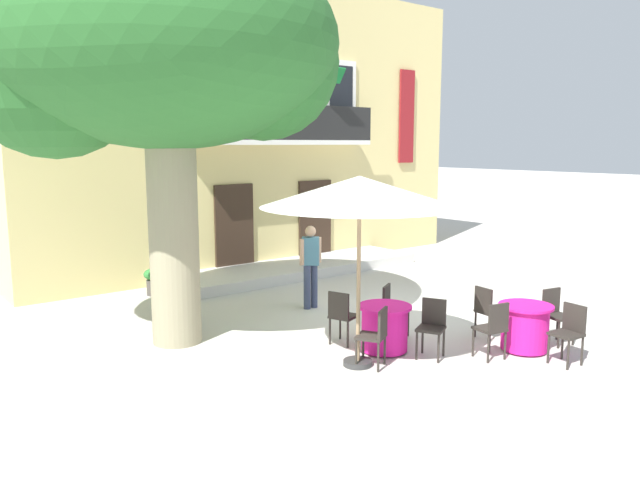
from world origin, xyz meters
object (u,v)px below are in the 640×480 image
at_px(plane_tree, 161,51).
at_px(pedestrian_mid_plaza, 311,262).
at_px(cafe_chair_middle_3, 570,330).
at_px(cafe_umbrella, 359,192).
at_px(cafe_table_near_tree, 385,328).
at_px(cafe_chair_near_tree_0, 392,307).
at_px(cafe_chair_middle_1, 487,309).
at_px(cafe_chair_middle_2, 493,326).
at_px(cafe_chair_near_tree_2, 376,333).
at_px(cafe_chair_near_tree_3, 432,324).
at_px(cafe_table_middle, 525,327).
at_px(ground_planter_left, 154,280).
at_px(cafe_chair_near_tree_1, 342,314).
at_px(cafe_chair_middle_0, 555,312).
at_px(pedestrian_near_entrance, 170,269).

relative_size(plane_tree, pedestrian_mid_plaza, 3.91).
relative_size(cafe_chair_middle_3, cafe_umbrella, 0.31).
xyz_separation_m(cafe_table_near_tree, cafe_chair_near_tree_0, (0.61, 0.44, 0.14)).
distance_m(cafe_table_near_tree, pedestrian_mid_plaza, 2.96).
height_order(cafe_chair_middle_1, cafe_chair_middle_2, same).
xyz_separation_m(cafe_chair_near_tree_2, pedestrian_mid_plaza, (1.31, 3.26, 0.43)).
relative_size(cafe_chair_near_tree_3, cafe_table_middle, 1.05).
height_order(cafe_chair_middle_3, ground_planter_left, cafe_chair_middle_3).
xyz_separation_m(plane_tree, cafe_chair_near_tree_2, (1.85, -3.02, -4.22)).
distance_m(cafe_chair_near_tree_2, ground_planter_left, 6.33).
bearing_deg(cafe_umbrella, cafe_table_middle, -24.82).
relative_size(cafe_chair_middle_1, cafe_umbrella, 0.31).
xyz_separation_m(cafe_table_near_tree, ground_planter_left, (-1.32, 5.85, -0.05)).
distance_m(cafe_table_middle, cafe_umbrella, 3.58).
height_order(cafe_chair_near_tree_2, cafe_chair_middle_2, same).
distance_m(cafe_chair_near_tree_2, pedestrian_mid_plaza, 3.54).
distance_m(cafe_chair_near_tree_1, cafe_chair_middle_3, 3.52).
relative_size(cafe_chair_near_tree_1, cafe_chair_middle_2, 1.00).
bearing_deg(cafe_umbrella, cafe_chair_middle_1, -9.37).
bearing_deg(cafe_umbrella, cafe_chair_middle_0, -20.90).
relative_size(cafe_chair_near_tree_2, ground_planter_left, 1.52).
bearing_deg(cafe_table_near_tree, cafe_chair_near_tree_2, -144.73).
xyz_separation_m(cafe_chair_middle_2, pedestrian_mid_plaza, (-0.34, 4.14, 0.43)).
bearing_deg(cafe_chair_near_tree_2, cafe_chair_middle_0, -18.11).
relative_size(cafe_chair_near_tree_2, cafe_chair_middle_2, 1.00).
height_order(cafe_chair_middle_3, pedestrian_near_entrance, pedestrian_near_entrance).
bearing_deg(plane_tree, pedestrian_near_entrance, 64.97).
distance_m(plane_tree, cafe_chair_near_tree_1, 5.10).
height_order(cafe_chair_near_tree_0, cafe_table_middle, cafe_chair_near_tree_0).
distance_m(cafe_chair_near_tree_0, cafe_umbrella, 2.58).
distance_m(cafe_table_near_tree, cafe_chair_middle_3, 2.79).
distance_m(cafe_chair_near_tree_1, cafe_chair_middle_2, 2.41).
xyz_separation_m(cafe_chair_middle_2, ground_planter_left, (-2.36, 7.17, -0.19)).
xyz_separation_m(plane_tree, cafe_chair_near_tree_0, (3.08, -2.14, -4.22)).
distance_m(cafe_chair_near_tree_3, cafe_chair_middle_0, 2.29).
bearing_deg(cafe_chair_middle_3, cafe_table_near_tree, 129.92).
distance_m(cafe_chair_near_tree_1, cafe_chair_middle_0, 3.58).
bearing_deg(pedestrian_near_entrance, cafe_chair_near_tree_3, -63.83).
bearing_deg(cafe_chair_near_tree_2, cafe_chair_middle_3, -35.31).
xyz_separation_m(cafe_chair_near_tree_0, cafe_umbrella, (-1.37, -0.65, 2.08)).
xyz_separation_m(cafe_umbrella, pedestrian_mid_plaza, (1.45, 3.03, -1.66)).
xyz_separation_m(cafe_table_near_tree, pedestrian_mid_plaza, (0.69, 2.82, 0.56)).
bearing_deg(cafe_chair_near_tree_1, cafe_umbrella, -116.39).
xyz_separation_m(cafe_chair_middle_2, pedestrian_near_entrance, (-2.87, 5.24, 0.42)).
bearing_deg(cafe_chair_near_tree_2, cafe_chair_near_tree_3, -11.10).
distance_m(plane_tree, cafe_chair_middle_2, 6.73).
relative_size(cafe_chair_middle_0, ground_planter_left, 1.52).
bearing_deg(cafe_chair_near_tree_0, cafe_chair_middle_3, -65.46).
xyz_separation_m(cafe_chair_near_tree_2, cafe_chair_middle_2, (1.65, -0.88, 0.00)).
bearing_deg(cafe_table_middle, cafe_umbrella, 155.18).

